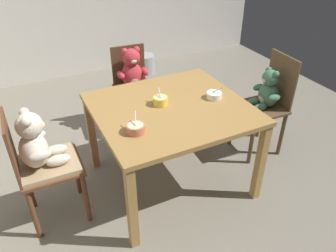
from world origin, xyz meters
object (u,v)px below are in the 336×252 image
Objects in this scene: porridge_bowl_yellow_center at (160,101)px; metal_pail at (145,64)px; teddy_chair_far_center at (133,76)px; teddy_chair_near_left at (39,153)px; dining_table at (171,116)px; porridge_bowl_white_near_right at (214,95)px; teddy_chair_near_right at (267,97)px; porridge_bowl_terracotta_near_left at (136,128)px.

metal_pail is (0.73, 2.09, -0.62)m from porridge_bowl_yellow_center.
teddy_chair_far_center is 1.34m from teddy_chair_near_left.
teddy_chair_far_center reaches higher than porridge_bowl_yellow_center.
porridge_bowl_yellow_center reaches higher than dining_table.
porridge_bowl_white_near_right is at bearing -1.75° from teddy_chair_near_left.
porridge_bowl_white_near_right is at bearing -12.44° from porridge_bowl_yellow_center.
metal_pail is (-0.29, 2.11, -0.42)m from teddy_chair_near_right.
teddy_chair_near_right is 7.83× the size of porridge_bowl_white_near_right.
teddy_chair_far_center is 6.52× the size of porridge_bowl_terracotta_near_left.
dining_table is 9.50× the size of porridge_bowl_white_near_right.
dining_table is 0.97m from teddy_chair_near_right.
teddy_chair_near_left reaches higher than porridge_bowl_yellow_center.
porridge_bowl_terracotta_near_left is at bearing -139.05° from porridge_bowl_yellow_center.
porridge_bowl_terracotta_near_left reaches higher than metal_pail.
metal_pail is at bearing 81.68° from porridge_bowl_white_near_right.
teddy_chair_near_left is at bearing -44.71° from teddy_chair_far_center.
metal_pail is at bearing 70.62° from porridge_bowl_yellow_center.
teddy_chair_far_center is (0.05, 0.92, -0.06)m from dining_table.
teddy_chair_near_left reaches higher than porridge_bowl_terracotta_near_left.
porridge_bowl_terracotta_near_left is (-0.36, -0.20, 0.12)m from dining_table.
teddy_chair_near_left reaches higher than teddy_chair_far_center.
teddy_chair_near_right is at bearing 50.34° from teddy_chair_far_center.
metal_pail is at bearing 72.52° from dining_table.
porridge_bowl_yellow_center reaches higher than porridge_bowl_white_near_right.
teddy_chair_near_left is at bearing 177.12° from porridge_bowl_white_near_right.
porridge_bowl_white_near_right is (-0.61, -0.07, 0.19)m from teddy_chair_near_right.
dining_table is at bearing 1.20° from teddy_chair_far_center.
teddy_chair_far_center is at bearing -117.15° from metal_pail.
teddy_chair_near_right is (0.97, 0.04, -0.08)m from dining_table.
dining_table is at bearing -48.27° from porridge_bowl_yellow_center.
porridge_bowl_yellow_center is at bearing -2.77° from teddy_chair_far_center.
teddy_chair_near_right is 0.64m from porridge_bowl_white_near_right.
porridge_bowl_yellow_center is at bearing -109.38° from metal_pail.
teddy_chair_near_left is at bearing -178.40° from porridge_bowl_yellow_center.
dining_table is 1.21× the size of teddy_chair_near_right.
porridge_bowl_yellow_center is at bearing 40.95° from porridge_bowl_terracotta_near_left.
teddy_chair_far_center is at bearing 70.12° from porridge_bowl_terracotta_near_left.
metal_pail is (1.64, 2.11, -0.46)m from teddy_chair_near_left.
porridge_bowl_white_near_right is 1.00× the size of porridge_bowl_yellow_center.
teddy_chair_far_center reaches higher than porridge_bowl_white_near_right.
teddy_chair_near_right is at bearing -1.46° from porridge_bowl_yellow_center.
teddy_chair_far_center is 7.35× the size of porridge_bowl_white_near_right.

